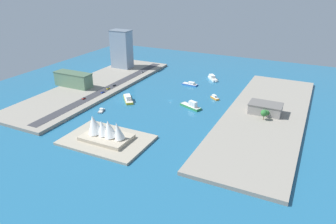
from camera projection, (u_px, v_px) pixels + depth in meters
ground_plane at (170, 100)px, 334.48m from camera, size 440.00×440.00×0.00m
quay_west at (265, 116)px, 294.43m from camera, size 70.00×240.00×2.96m
quay_east at (96, 86)px, 373.33m from camera, size 70.00×240.00×2.96m
peninsula_point at (107, 140)px, 252.98m from camera, size 68.34×46.59×2.00m
road_strip at (110, 87)px, 364.46m from camera, size 11.19×228.00×0.15m
ferry_white_commuter at (213, 78)px, 399.36m from camera, size 17.70×20.22×5.55m
ferry_yellow_fast at (128, 98)px, 333.97m from camera, size 23.16×25.84×6.30m
water_taxi_orange at (215, 97)px, 338.39m from camera, size 11.56×9.87×4.08m
ferry_green_doubledeck at (191, 106)px, 315.13m from camera, size 25.05×15.16×7.66m
catamaran_blue at (190, 84)px, 379.82m from camera, size 19.95×8.26×4.14m
yacht_sleek_gray at (101, 111)px, 307.41m from camera, size 7.16×11.06×2.94m
terminal_long_green at (73, 79)px, 364.49m from camera, size 45.87×15.73×16.41m
tower_tall_glass at (122, 49)px, 431.80m from camera, size 27.61×17.76×51.06m
carpark_squat_concrete at (265, 108)px, 295.11m from camera, size 30.06×19.29×9.61m
hatchback_blue at (102, 92)px, 346.97m from camera, size 2.17×4.71×1.54m
suv_black at (114, 85)px, 368.22m from camera, size 2.00×4.53×1.41m
taxi_yellow_cab at (108, 88)px, 358.00m from camera, size 2.09×5.07×1.76m
pickup_red at (84, 98)px, 329.48m from camera, size 1.91×4.35×1.73m
sedan_silver at (142, 72)px, 417.37m from camera, size 2.02×4.69×1.55m
traffic_light_waterfront at (105, 89)px, 344.91m from camera, size 0.36×0.36×6.50m
opera_landmark at (104, 131)px, 250.35m from camera, size 38.92×24.80×18.81m
park_tree_cluster at (265, 113)px, 283.07m from camera, size 6.95×12.15×9.55m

